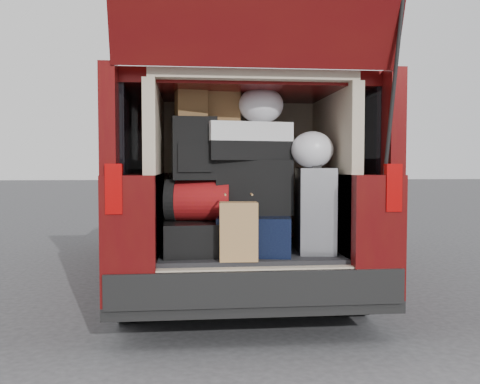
% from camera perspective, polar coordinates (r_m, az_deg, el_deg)
% --- Properties ---
extents(ground, '(80.00, 80.00, 0.00)m').
position_cam_1_polar(ground, '(3.62, 1.20, -15.69)').
color(ground, '#323234').
rests_on(ground, ground).
extents(minivan, '(1.90, 5.35, 2.77)m').
position_cam_1_polar(minivan, '(5.28, -1.19, 0.26)').
color(minivan, black).
rests_on(minivan, ground).
extents(load_floor, '(1.24, 1.05, 0.55)m').
position_cam_1_polar(load_floor, '(3.81, 0.70, -10.45)').
color(load_floor, black).
rests_on(load_floor, ground).
extents(black_hardshell, '(0.43, 0.58, 0.22)m').
position_cam_1_polar(black_hardshell, '(3.57, -5.32, -5.04)').
color(black_hardshell, black).
rests_on(black_hardshell, load_floor).
extents(navy_hardshell, '(0.58, 0.67, 0.26)m').
position_cam_1_polar(navy_hardshell, '(3.61, 1.72, -4.64)').
color(navy_hardshell, black).
rests_on(navy_hardshell, load_floor).
extents(silver_roller, '(0.29, 0.42, 0.59)m').
position_cam_1_polar(silver_roller, '(3.62, 8.41, -2.02)').
color(silver_roller, silver).
rests_on(silver_roller, load_floor).
extents(kraft_bag, '(0.25, 0.16, 0.37)m').
position_cam_1_polar(kraft_bag, '(3.27, -0.19, -4.43)').
color(kraft_bag, '#AC7D4D').
rests_on(kraft_bag, load_floor).
extents(red_duffel, '(0.47, 0.34, 0.29)m').
position_cam_1_polar(red_duffel, '(3.57, -4.72, -0.91)').
color(red_duffel, maroon).
rests_on(red_duffel, black_hardshell).
extents(black_soft_case, '(0.54, 0.33, 0.39)m').
position_cam_1_polar(black_soft_case, '(3.64, 1.45, 0.53)').
color(black_soft_case, black).
rests_on(black_soft_case, navy_hardshell).
extents(backpack, '(0.31, 0.20, 0.43)m').
position_cam_1_polar(backpack, '(3.54, -5.14, 4.87)').
color(backpack, black).
rests_on(backpack, red_duffel).
extents(twotone_duffel, '(0.63, 0.41, 0.26)m').
position_cam_1_polar(twotone_duffel, '(3.61, 0.77, 5.66)').
color(twotone_duffel, silver).
rests_on(twotone_duffel, black_soft_case).
extents(grocery_sack_lower, '(0.23, 0.20, 0.19)m').
position_cam_1_polar(grocery_sack_lower, '(3.63, -5.53, 9.74)').
color(grocery_sack_lower, brown).
rests_on(grocery_sack_lower, backpack).
extents(grocery_sack_upper, '(0.25, 0.21, 0.24)m').
position_cam_1_polar(grocery_sack_upper, '(3.71, -2.03, 9.48)').
color(grocery_sack_upper, brown).
rests_on(grocery_sack_upper, twotone_duffel).
extents(plastic_bag_center, '(0.34, 0.32, 0.26)m').
position_cam_1_polar(plastic_bag_center, '(3.66, 2.36, 9.72)').
color(plastic_bag_center, silver).
rests_on(plastic_bag_center, twotone_duffel).
extents(plastic_bag_right, '(0.31, 0.30, 0.26)m').
position_cam_1_polar(plastic_bag_right, '(3.58, 8.11, 4.72)').
color(plastic_bag_right, silver).
rests_on(plastic_bag_right, silver_roller).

